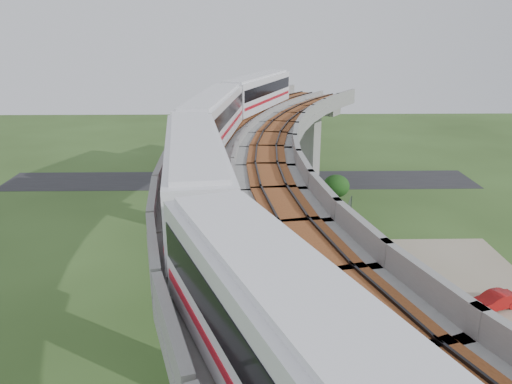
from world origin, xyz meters
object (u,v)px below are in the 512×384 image
at_px(car_white, 479,379).
at_px(car_red, 494,301).
at_px(car_dark, 406,288).
at_px(metro_train, 238,140).

relative_size(car_white, car_red, 0.94).
bearing_deg(car_dark, car_red, -116.97).
xyz_separation_m(car_white, car_red, (4.69, 8.13, 0.02)).
bearing_deg(metro_train, car_dark, 9.95).
xyz_separation_m(car_red, car_dark, (-5.65, 2.05, -0.07)).
bearing_deg(car_red, metro_train, -109.03).
height_order(car_white, car_dark, car_white).
distance_m(metro_train, car_dark, 17.12).
bearing_deg(car_white, car_dark, 83.29).
distance_m(metro_train, car_red, 21.38).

